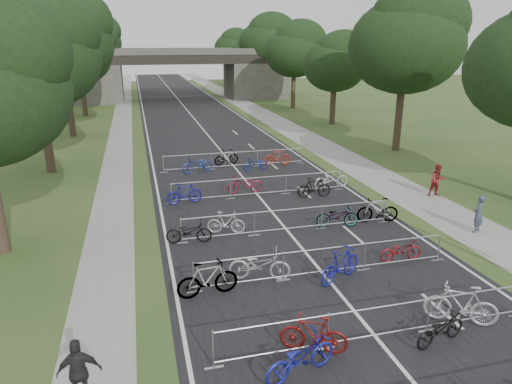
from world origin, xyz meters
TOP-DOWN VIEW (x-y plane):
  - road at (0.00, 50.00)m, footprint 11.00×140.00m
  - sidewalk_right at (8.00, 50.00)m, footprint 3.00×140.00m
  - sidewalk_left at (-7.50, 50.00)m, footprint 2.00×140.00m
  - lane_markings at (0.00, 50.00)m, footprint 0.12×140.00m
  - overpass_bridge at (0.00, 65.00)m, footprint 31.00×8.00m
  - tree_left_1 at (-11.39, 27.93)m, footprint 7.56×7.56m
  - tree_right_1 at (13.11, 27.93)m, footprint 8.18×8.18m
  - tree_left_2 at (-11.39, 39.93)m, footprint 8.40×8.40m
  - tree_right_2 at (13.11, 39.93)m, footprint 6.16×6.16m
  - tree_left_3 at (-11.39, 51.93)m, footprint 6.72×6.72m
  - tree_right_3 at (13.11, 51.93)m, footprint 7.17×7.17m
  - tree_left_4 at (-11.39, 63.93)m, footprint 7.56×7.56m
  - tree_right_4 at (13.11, 63.93)m, footprint 8.18×8.18m
  - tree_left_5 at (-11.39, 75.93)m, footprint 8.40×8.40m
  - tree_right_5 at (13.11, 75.93)m, footprint 6.16×6.16m
  - tree_left_6 at (-11.39, 87.93)m, footprint 6.72×6.72m
  - tree_right_6 at (13.11, 87.93)m, footprint 7.17×7.17m
  - barrier_row_2 at (0.00, 7.20)m, footprint 9.70×0.08m
  - barrier_row_3 at (0.00, 11.00)m, footprint 9.70×0.08m
  - barrier_row_4 at (0.00, 15.00)m, footprint 9.70×0.08m
  - barrier_row_5 at (0.00, 20.00)m, footprint 9.70×0.08m
  - barrier_row_6 at (0.00, 26.00)m, footprint 9.70×0.08m
  - bike_8 at (-2.59, 6.40)m, footprint 2.18×1.31m
  - bike_9 at (-1.93, 7.18)m, footprint 1.85×1.26m
  - bike_10 at (1.53, 6.64)m, footprint 1.83×1.00m
  - bike_11 at (2.69, 7.32)m, footprint 2.07×1.57m
  - bike_12 at (-4.20, 10.69)m, footprint 2.06×0.76m
  - bike_13 at (-2.30, 11.30)m, footprint 2.26×1.36m
  - bike_14 at (0.35, 10.53)m, footprint 2.05×1.45m
  - bike_15 at (3.19, 11.32)m, footprint 1.69×0.61m
  - bike_16 at (-4.30, 14.98)m, footprint 1.94×0.91m
  - bike_17 at (-2.64, 15.54)m, footprint 1.71×0.91m
  - bike_18 at (2.29, 15.03)m, footprint 1.96×0.96m
  - bike_19 at (4.30, 15.08)m, footprint 1.98×0.92m
  - bike_20 at (-3.96, 19.82)m, footprint 1.90×0.78m
  - bike_21 at (-0.58, 20.73)m, footprint 2.00×0.78m
  - bike_22 at (2.79, 19.10)m, footprint 1.85×0.66m
  - bike_23 at (4.30, 20.31)m, footprint 2.14×0.93m
  - bike_24 at (-2.53, 25.46)m, footprint 2.17×1.26m
  - bike_25 at (-0.39, 26.89)m, footprint 1.81×0.91m
  - bike_26 at (1.14, 24.97)m, footprint 1.83×0.96m
  - bike_27 at (2.90, 25.98)m, footprint 1.89×0.76m
  - pedestrian_a at (7.90, 12.96)m, footprint 0.73×0.66m
  - pedestrian_b at (9.20, 17.63)m, footprint 0.91×0.75m
  - pedestrian_c at (-7.69, 6.83)m, footprint 0.97×0.41m

SIDE VIEW (x-z plane):
  - lane_markings at x=0.00m, z-range 0.00..0.00m
  - road at x=0.00m, z-range 0.00..0.01m
  - sidewalk_right at x=8.00m, z-range 0.00..0.01m
  - sidewalk_left at x=-7.50m, z-range 0.00..0.01m
  - bike_15 at x=3.19m, z-range 0.00..0.88m
  - bike_10 at x=1.53m, z-range 0.00..0.91m
  - bike_26 at x=1.14m, z-range 0.00..0.91m
  - bike_16 at x=-4.30m, z-range 0.00..0.98m
  - bike_18 at x=2.29m, z-range 0.00..0.99m
  - bike_17 at x=-2.64m, z-range 0.00..0.99m
  - bike_21 at x=-0.58m, z-range 0.00..1.03m
  - bike_25 at x=-0.39m, z-range 0.00..1.04m
  - bike_24 at x=-2.53m, z-range 0.00..1.08m
  - bike_8 at x=-2.59m, z-range 0.00..1.08m
  - bike_9 at x=-1.93m, z-range 0.00..1.09m
  - bike_23 at x=4.30m, z-range 0.00..1.09m
  - bike_22 at x=2.79m, z-range 0.00..1.09m
  - barrier_row_2 at x=0.00m, z-range 0.00..1.10m
  - barrier_row_3 at x=0.00m, z-range 0.00..1.10m
  - barrier_row_4 at x=0.00m, z-range 0.00..1.10m
  - barrier_row_5 at x=0.00m, z-range 0.00..1.10m
  - barrier_row_6 at x=0.00m, z-range 0.00..1.10m
  - bike_27 at x=2.90m, z-range 0.00..1.11m
  - bike_20 at x=-3.96m, z-range 0.00..1.11m
  - bike_13 at x=-2.30m, z-range 0.00..1.12m
  - bike_19 at x=4.30m, z-range 0.00..1.15m
  - bike_14 at x=0.35m, z-range 0.00..1.21m
  - bike_12 at x=-4.20m, z-range 0.00..1.21m
  - bike_11 at x=2.69m, z-range 0.00..1.24m
  - pedestrian_c at x=-7.69m, z-range 0.00..1.66m
  - pedestrian_a at x=7.90m, z-range 0.00..1.67m
  - pedestrian_b at x=9.20m, z-range 0.00..1.74m
  - overpass_bridge at x=0.00m, z-range 0.01..7.06m
  - tree_right_2 at x=13.11m, z-range 1.25..10.64m
  - tree_right_5 at x=13.11m, z-range 1.25..10.64m
  - tree_left_3 at x=-11.39m, z-range 1.36..11.61m
  - tree_left_6 at x=-11.39m, z-range 1.36..11.61m
  - tree_right_3 at x=13.11m, z-range 1.46..12.39m
  - tree_right_6 at x=13.11m, z-range 1.46..12.39m
  - tree_left_1 at x=-11.39m, z-range 1.54..13.07m
  - tree_left_4 at x=-11.39m, z-range 1.54..13.07m
  - tree_right_1 at x=13.11m, z-range 1.67..14.13m
  - tree_right_4 at x=13.11m, z-range 1.67..14.13m
  - tree_left_2 at x=-11.39m, z-range 1.71..14.52m
  - tree_left_5 at x=-11.39m, z-range 1.71..14.52m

